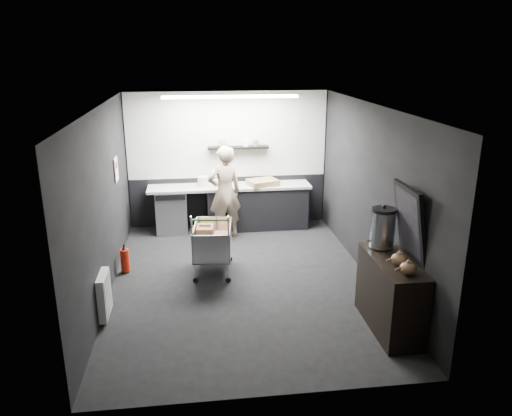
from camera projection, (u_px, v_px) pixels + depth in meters
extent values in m
plane|color=black|center=(242.00, 281.00, 7.82)|extent=(5.50, 5.50, 0.00)
plane|color=white|center=(241.00, 107.00, 7.00)|extent=(5.50, 5.50, 0.00)
plane|color=black|center=(228.00, 160.00, 10.01)|extent=(5.50, 0.00, 5.50)
plane|color=black|center=(270.00, 279.00, 4.82)|extent=(5.50, 0.00, 5.50)
plane|color=black|center=(103.00, 204.00, 7.17)|extent=(0.00, 5.50, 5.50)
plane|color=black|center=(371.00, 194.00, 7.66)|extent=(0.00, 5.50, 5.50)
cube|color=silver|center=(228.00, 135.00, 9.84)|extent=(3.95, 0.02, 1.70)
cube|color=black|center=(229.00, 200.00, 10.25)|extent=(3.95, 0.02, 1.00)
cube|color=black|center=(238.00, 147.00, 9.83)|extent=(1.20, 0.22, 0.04)
cylinder|color=silver|center=(298.00, 119.00, 9.91)|extent=(0.20, 0.03, 0.20)
cube|color=white|center=(116.00, 169.00, 8.34)|extent=(0.02, 0.30, 0.40)
cube|color=red|center=(116.00, 165.00, 8.32)|extent=(0.02, 0.22, 0.10)
cube|color=silver|center=(104.00, 295.00, 6.63)|extent=(0.10, 0.50, 0.60)
cube|color=white|center=(230.00, 97.00, 8.76)|extent=(2.40, 0.20, 0.04)
cube|color=black|center=(257.00, 207.00, 10.05)|extent=(2.00, 0.56, 0.85)
cube|color=#AEAEAA|center=(230.00, 187.00, 9.84)|extent=(3.20, 0.60, 0.05)
cube|color=#9EA0A5|center=(172.00, 211.00, 9.84)|extent=(0.60, 0.58, 0.85)
cube|color=black|center=(170.00, 198.00, 9.45)|extent=(0.56, 0.02, 0.10)
imported|color=beige|center=(225.00, 192.00, 9.40)|extent=(0.75, 0.60, 1.78)
cube|color=silver|center=(213.00, 253.00, 8.06)|extent=(0.68, 0.96, 0.02)
cube|color=silver|center=(195.00, 240.00, 7.95)|extent=(0.12, 0.90, 0.48)
cube|color=silver|center=(230.00, 239.00, 8.02)|extent=(0.12, 0.90, 0.48)
cube|color=silver|center=(214.00, 250.00, 7.57)|extent=(0.58, 0.08, 0.48)
cube|color=silver|center=(212.00, 230.00, 8.40)|extent=(0.58, 0.08, 0.48)
cylinder|color=silver|center=(198.00, 273.00, 7.68)|extent=(0.02, 0.02, 0.32)
cylinder|color=silver|center=(231.00, 271.00, 7.74)|extent=(0.02, 0.02, 0.32)
cylinder|color=silver|center=(197.00, 252.00, 8.46)|extent=(0.02, 0.02, 0.32)
cylinder|color=silver|center=(227.00, 251.00, 8.52)|extent=(0.02, 0.02, 0.32)
cylinder|color=green|center=(213.00, 220.00, 7.36)|extent=(0.59, 0.10, 0.03)
cube|color=brown|center=(205.00, 238.00, 8.08)|extent=(0.29, 0.35, 0.40)
cube|color=brown|center=(223.00, 244.00, 7.89)|extent=(0.27, 0.32, 0.36)
cylinder|color=black|center=(199.00, 281.00, 7.72)|extent=(0.09, 0.04, 0.09)
cylinder|color=black|center=(198.00, 260.00, 8.50)|extent=(0.09, 0.04, 0.09)
cylinder|color=black|center=(231.00, 279.00, 7.78)|extent=(0.09, 0.04, 0.09)
cylinder|color=black|center=(227.00, 258.00, 8.56)|extent=(0.09, 0.04, 0.09)
cube|color=black|center=(390.00, 295.00, 6.38)|extent=(0.48, 1.27, 0.95)
cylinder|color=silver|center=(382.00, 229.00, 6.55)|extent=(0.32, 0.32, 0.49)
cylinder|color=black|center=(384.00, 210.00, 6.47)|extent=(0.32, 0.32, 0.04)
sphere|color=black|center=(384.00, 207.00, 6.46)|extent=(0.05, 0.05, 0.05)
ellipsoid|color=brown|center=(399.00, 259.00, 6.06)|extent=(0.19, 0.19, 0.15)
ellipsoid|color=brown|center=(408.00, 268.00, 5.81)|extent=(0.19, 0.19, 0.15)
cube|color=black|center=(410.00, 222.00, 6.16)|extent=(0.21, 0.74, 0.95)
cube|color=black|center=(408.00, 223.00, 6.16)|extent=(0.15, 0.63, 0.81)
cylinder|color=red|center=(125.00, 260.00, 8.06)|extent=(0.14, 0.14, 0.37)
cone|color=black|center=(124.00, 248.00, 8.00)|extent=(0.09, 0.09, 0.06)
cylinder|color=black|center=(124.00, 246.00, 7.99)|extent=(0.03, 0.03, 0.06)
cube|color=olive|center=(263.00, 182.00, 9.85)|extent=(0.66, 0.57, 0.11)
cylinder|color=silver|center=(203.00, 182.00, 9.74)|extent=(0.20, 0.20, 0.20)
cube|color=silver|center=(219.00, 183.00, 9.74)|extent=(0.19, 0.16, 0.15)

